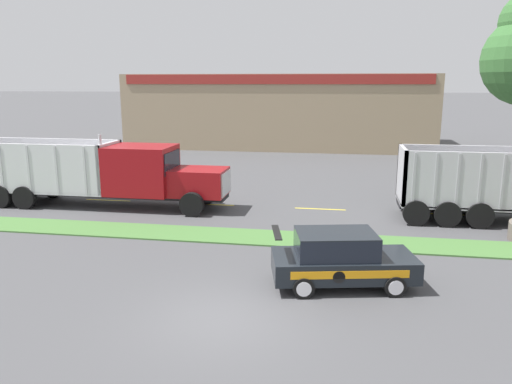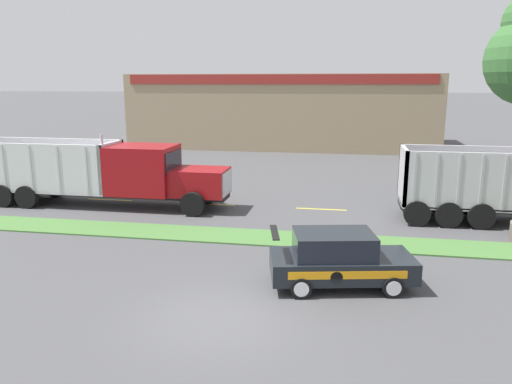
{
  "view_description": "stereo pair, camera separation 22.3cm",
  "coord_description": "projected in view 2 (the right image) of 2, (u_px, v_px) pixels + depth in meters",
  "views": [
    {
      "loc": [
        2.82,
        -11.45,
        5.91
      ],
      "look_at": [
        -0.37,
        7.22,
        1.73
      ],
      "focal_mm": 35.0,
      "sensor_mm": 36.0,
      "label": 1
    },
    {
      "loc": [
        3.04,
        -11.41,
        5.91
      ],
      "look_at": [
        -0.37,
        7.22,
        1.73
      ],
      "focal_mm": 35.0,
      "sensor_mm": 36.0,
      "label": 2
    }
  ],
  "objects": [
    {
      "name": "ground_plane",
      "position": [
        220.0,
        318.0,
        12.77
      ],
      "size": [
        600.0,
        600.0,
        0.0
      ],
      "primitive_type": "plane",
      "color": "#474749"
    },
    {
      "name": "grass_verge",
      "position": [
        264.0,
        238.0,
        19.3
      ],
      "size": [
        120.0,
        1.94,
        0.06
      ],
      "primitive_type": "cube",
      "color": "#477538",
      "rests_on": "ground_plane"
    },
    {
      "name": "centre_line_2",
      "position": [
        16.0,
        196.0,
        26.59
      ],
      "size": [
        2.4,
        0.14,
        0.01
      ],
      "primitive_type": "cube",
      "color": "yellow",
      "rests_on": "ground_plane"
    },
    {
      "name": "centre_line_3",
      "position": [
        110.0,
        200.0,
        25.64
      ],
      "size": [
        2.4,
        0.14,
        0.01
      ],
      "primitive_type": "cube",
      "color": "yellow",
      "rests_on": "ground_plane"
    },
    {
      "name": "centre_line_4",
      "position": [
        212.0,
        204.0,
        24.68
      ],
      "size": [
        2.4,
        0.14,
        0.01
      ],
      "primitive_type": "cube",
      "color": "yellow",
      "rests_on": "ground_plane"
    },
    {
      "name": "centre_line_5",
      "position": [
        321.0,
        209.0,
        23.73
      ],
      "size": [
        2.4,
        0.14,
        0.01
      ],
      "primitive_type": "cube",
      "color": "yellow",
      "rests_on": "ground_plane"
    },
    {
      "name": "centre_line_6",
      "position": [
        440.0,
        214.0,
        22.78
      ],
      "size": [
        2.4,
        0.14,
        0.01
      ],
      "primitive_type": "cube",
      "color": "yellow",
      "rests_on": "ground_plane"
    },
    {
      "name": "dump_truck_lead",
      "position": [
        119.0,
        175.0,
        24.03
      ],
      "size": [
        12.76,
        2.74,
        3.58
      ],
      "color": "black",
      "rests_on": "ground_plane"
    },
    {
      "name": "rally_car",
      "position": [
        339.0,
        259.0,
        14.64
      ],
      "size": [
        4.45,
        2.64,
        1.68
      ],
      "color": "black",
      "rests_on": "ground_plane"
    },
    {
      "name": "store_building_backdrop",
      "position": [
        285.0,
        110.0,
        48.07
      ],
      "size": [
        27.44,
        12.1,
        6.61
      ],
      "color": "#9E896B",
      "rests_on": "ground_plane"
    }
  ]
}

